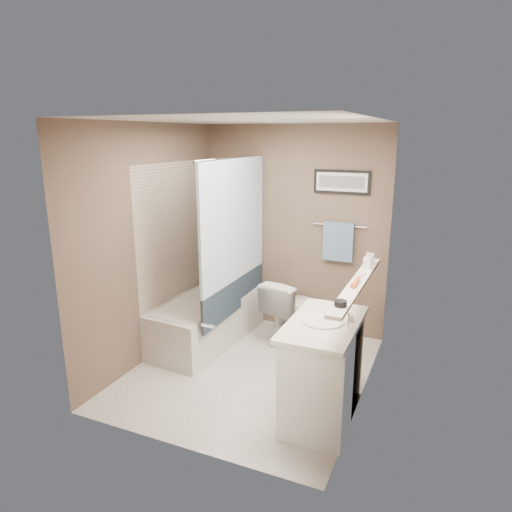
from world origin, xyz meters
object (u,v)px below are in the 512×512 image
at_px(toilet, 290,309).
at_px(glass_jar, 370,259).
at_px(bathtub, 206,320).
at_px(candle_bowl_near, 341,303).
at_px(hair_brush_front, 355,282).
at_px(vanity, 323,372).
at_px(soap_bottle, 368,260).

bearing_deg(toilet, glass_jar, 166.02).
distance_m(bathtub, candle_bowl_near, 2.32).
xyz_separation_m(hair_brush_front, glass_jar, (0.00, 0.65, 0.03)).
relative_size(bathtub, toilet, 2.05).
distance_m(vanity, candle_bowl_near, 0.82).
bearing_deg(soap_bottle, hair_brush_front, -90.00).
xyz_separation_m(vanity, soap_bottle, (0.19, 0.71, 0.79)).
bearing_deg(bathtub, hair_brush_front, -16.21).
xyz_separation_m(toilet, candle_bowl_near, (0.93, -1.60, 0.77)).
bearing_deg(hair_brush_front, bathtub, 159.25).
bearing_deg(glass_jar, hair_brush_front, -90.00).
distance_m(bathtub, toilet, 0.96).
bearing_deg(glass_jar, toilet, 154.78).
distance_m(vanity, glass_jar, 1.16).
bearing_deg(candle_bowl_near, toilet, 120.07).
height_order(toilet, candle_bowl_near, candle_bowl_near).
bearing_deg(candle_bowl_near, soap_bottle, 90.00).
bearing_deg(toilet, candle_bowl_near, 131.31).
xyz_separation_m(bathtub, soap_bottle, (1.79, -0.16, 0.94)).
relative_size(bathtub, vanity, 1.67).
bearing_deg(vanity, toilet, 117.99).
bearing_deg(candle_bowl_near, hair_brush_front, 90.00).
distance_m(candle_bowl_near, glass_jar, 1.16).
distance_m(toilet, soap_bottle, 1.37).
distance_m(toilet, glass_jar, 1.30).
xyz_separation_m(candle_bowl_near, hair_brush_front, (0.00, 0.51, 0.00)).
distance_m(candle_bowl_near, soap_bottle, 1.02).
relative_size(toilet, soap_bottle, 4.98).
bearing_deg(soap_bottle, candle_bowl_near, -90.00).
relative_size(bathtub, soap_bottle, 10.20).
bearing_deg(soap_bottle, glass_jar, 90.00).
bearing_deg(candle_bowl_near, vanity, 120.51).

